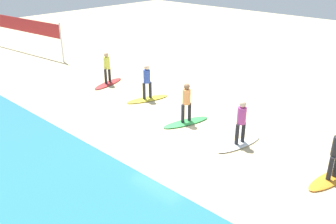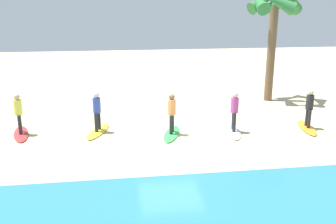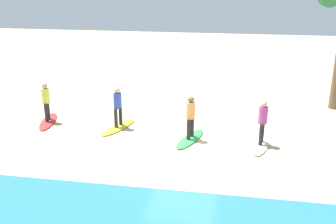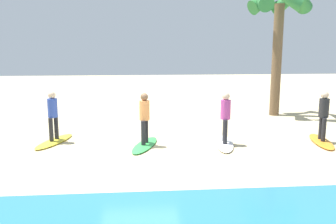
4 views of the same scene
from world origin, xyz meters
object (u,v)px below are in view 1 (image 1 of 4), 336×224
at_px(surfer_green, 186,100).
at_px(volleyball_net, 19,26).
at_px(surfboard_white, 239,144).
at_px(surfer_white, 241,119).
at_px(surfer_red, 107,66).
at_px(surfer_yellow, 147,79).
at_px(surfboard_green, 186,122).
at_px(surfboard_red, 108,83).
at_px(surfboard_yellow, 147,99).
at_px(surfboard_orange, 331,179).

height_order(surfer_green, volleyball_net, volleyball_net).
relative_size(surfboard_white, volleyball_net, 0.23).
height_order(surfer_white, volleyball_net, volleyball_net).
bearing_deg(surfer_green, surfboard_white, 178.45).
distance_m(surfer_white, surfer_red, 8.79).
height_order(surfer_yellow, volleyball_net, volleyball_net).
height_order(surfer_white, surfer_red, same).
bearing_deg(surfboard_green, surfboard_red, -80.22).
bearing_deg(surfer_red, surfboard_yellow, 177.60).
relative_size(surfer_white, surfboard_yellow, 0.78).
relative_size(surfboard_orange, surfer_green, 1.28).
bearing_deg(surfboard_orange, surfer_white, -77.85).
relative_size(surfer_white, surfer_yellow, 1.00).
bearing_deg(surfer_yellow, surfboard_orange, 174.99).
bearing_deg(surfboard_orange, surfboard_red, -82.31).
bearing_deg(surfer_yellow, surfboard_yellow, -90.00).
height_order(surfer_yellow, surfer_red, same).
bearing_deg(volleyball_net, surfboard_orange, 176.80).
bearing_deg(surfboard_red, volleyball_net, -104.80).
height_order(surfer_white, surfboard_green, surfer_white).
bearing_deg(surfboard_orange, volleyball_net, -81.18).
relative_size(surfer_white, surfboard_red, 0.78).
relative_size(surfboard_orange, surfer_white, 1.28).
bearing_deg(surfer_yellow, volleyball_net, -1.97).
xyz_separation_m(surfer_white, surfer_yellow, (5.62, -0.79, 0.00)).
relative_size(surfboard_white, surfboard_yellow, 1.00).
relative_size(surfboard_white, surfboard_red, 1.00).
distance_m(surfer_white, surfer_yellow, 5.67).
relative_size(surfboard_orange, surfboard_white, 1.00).
bearing_deg(surfer_white, surfboard_green, -1.55).
distance_m(surfboard_white, surfer_red, 8.85).
height_order(surfboard_yellow, volleyball_net, volleyball_net).
relative_size(surfboard_orange, volleyball_net, 0.23).
height_order(surfer_green, surfboard_red, surfer_green).
relative_size(surfboard_orange, surfer_yellow, 1.28).
xyz_separation_m(surfboard_yellow, surfer_red, (3.13, -0.13, 0.99)).
height_order(surfboard_orange, volleyball_net, volleyball_net).
relative_size(surfer_white, surfer_red, 1.00).
xyz_separation_m(surfboard_orange, volleyball_net, (22.03, -1.23, 1.74)).
bearing_deg(surfer_red, surfboard_green, 172.12).
distance_m(surfboard_red, surfer_red, 0.99).
relative_size(surfboard_white, surfer_yellow, 1.28).
bearing_deg(surfboard_orange, surfboard_green, -78.59).
bearing_deg(surfboard_red, surfboard_white, 71.04).
distance_m(surfer_yellow, surfer_red, 3.13).
height_order(surfer_red, volleyball_net, volleyball_net).
bearing_deg(surfboard_red, surfer_yellow, 74.65).
distance_m(surfboard_orange, surfer_green, 5.99).
xyz_separation_m(surfboard_green, surfboard_yellow, (3.01, -0.72, 0.00)).
distance_m(surfer_green, surfer_red, 6.20).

